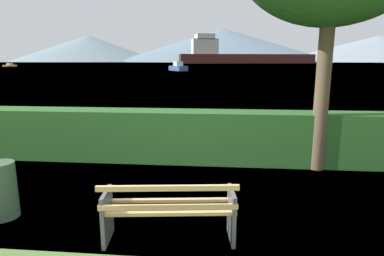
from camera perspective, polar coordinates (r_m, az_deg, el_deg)
name	(u,v)px	position (r m, az deg, el deg)	size (l,w,h in m)	color
ground_plane	(170,238)	(4.55, -3.91, -18.78)	(1400.00, 1400.00, 0.00)	#4C6B33
water_surface	(222,63)	(313.43, 5.34, 11.32)	(620.00, 620.00, 0.00)	slate
park_bench	(169,210)	(4.29, -4.03, -14.29)	(1.75, 0.76, 0.87)	tan
hedge_row	(193,136)	(7.49, 0.18, -1.47)	(11.50, 0.77, 1.18)	#285B23
trash_bin	(1,190)	(5.65, -30.58, -9.42)	(0.44, 0.44, 0.85)	#385138
cargo_ship_large	(237,55)	(277.89, 7.93, 12.54)	(113.89, 42.18, 23.27)	#471E19
fishing_boat_near	(10,65)	(148.46, -29.41, 9.59)	(2.32, 6.87, 1.32)	gold
sailboat_mid	(178,67)	(76.16, -2.47, 10.60)	(5.15, 6.70, 2.13)	#335693
distant_hills	(235,47)	(591.53, 7.58, 13.97)	(796.76, 393.98, 58.64)	slate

